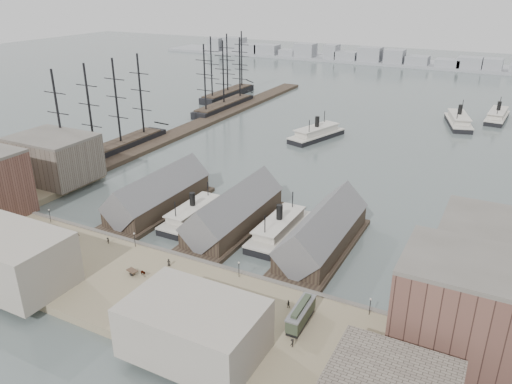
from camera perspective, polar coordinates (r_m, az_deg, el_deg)
The scene contains 37 objects.
ground at distance 127.50m, azimuth -6.31°, elevation -7.17°, with size 900.00×900.00×0.00m, color #495554.
quay at distance 113.60m, azimuth -12.00°, elevation -11.12°, with size 180.00×30.00×2.00m, color #7E7155.
seawall at distance 123.27m, azimuth -7.67°, elevation -7.77°, with size 180.00×1.20×2.30m, color #59544C.
west_wharf at distance 239.75m, azimuth -6.72°, elevation 7.62°, with size 10.00×220.00×1.60m, color #2D231C.
ferry_shed_west at distance 151.61m, azimuth -11.07°, elevation -0.41°, with size 14.00×42.00×12.60m.
ferry_shed_center at distance 137.95m, azimuth -2.53°, elevation -2.41°, with size 14.00×42.00×12.60m.
ferry_shed_east at distance 128.17m, azimuth 7.63°, elevation -4.70°, with size 14.00×42.00×12.60m.
warehouse_west_back at distance 180.29m, azimuth -22.06°, elevation 3.59°, with size 26.00×20.00×14.00m, color #60564C.
warehouse_east_front at distance 94.46m, azimuth 25.10°, elevation -13.12°, with size 30.00×18.00×19.00m, color brown.
warehouse_east_back at distance 118.85m, azimuth 26.86°, elevation -6.90°, with size 28.00×20.00×15.00m, color #60564C.
street_bldg_center at distance 92.28m, azimuth -7.10°, elevation -15.19°, with size 24.00×16.00×10.00m, color gray.
street_bldg_west at distance 123.32m, azimuth -26.84°, elevation -6.61°, with size 30.00×16.00×12.00m, color gray.
lamp_post_far_w at distance 148.86m, azimuth -22.54°, elevation -2.25°, with size 0.44×0.44×3.92m.
lamp_post_near_w at distance 128.74m, azimuth -13.73°, elevation -5.03°, with size 0.44×0.44×3.92m.
lamp_post_near_e at distance 113.10m, azimuth -1.97°, elevation -8.50°, with size 0.44×0.44×3.92m.
lamp_post_far_e at distance 103.96m, azimuth 12.93°, elevation -12.30°, with size 0.44×0.44×3.92m.
far_shore at distance 433.87m, azimuth 19.28°, elevation 13.84°, with size 500.00×40.00×15.72m.
ferry_docked_west at distance 144.60m, azimuth -7.20°, elevation -2.43°, with size 7.60×25.33×9.05m.
ferry_docked_east at distance 135.02m, azimuth 2.66°, elevation -4.13°, with size 8.08×26.94×9.62m.
ferry_open_near at distance 220.32m, azimuth 6.94°, elevation 6.68°, with size 17.40×30.80×10.54m.
ferry_open_mid at distance 258.09m, azimuth 22.13°, elevation 7.58°, with size 16.74×31.18×10.67m.
ferry_open_far at distance 275.64m, azimuth 25.85°, elevation 7.84°, with size 10.38×28.76×10.09m.
sailing_ship_near at distance 205.14m, azimuth -16.48°, elevation 4.72°, with size 8.98×61.83×36.90m.
sailing_ship_mid at distance 271.00m, azimuth -3.67°, elevation 9.90°, with size 8.72×50.38×35.84m.
sailing_ship_far at distance 301.59m, azimuth -3.24°, elevation 11.27°, with size 8.81×48.93×36.21m.
tram at distance 100.18m, azimuth 5.15°, elevation -13.82°, with size 3.03×10.51×3.71m.
horse_cart_left at distance 137.60m, azimuth -20.09°, elevation -4.80°, with size 4.87×3.19×1.72m.
horse_cart_center at distance 117.52m, azimuth -13.19°, elevation -8.94°, with size 4.96×2.20×1.55m.
horse_cart_right at distance 106.89m, azimuth -6.17°, elevation -11.90°, with size 4.72×1.87×1.73m.
pedestrian_0 at distance 152.72m, azimuth -26.33°, elevation -3.08°, with size 0.60×0.44×1.66m, color black.
pedestrian_1 at distance 134.01m, azimuth -24.26°, elevation -6.25°, with size 0.87×0.68×1.80m, color black.
pedestrian_2 at distance 132.95m, azimuth -16.57°, elevation -5.33°, with size 1.08×0.62×1.66m, color black.
pedestrian_3 at distance 123.53m, azimuth -20.97°, elevation -8.22°, with size 1.07×0.45×1.83m, color black.
pedestrian_4 at distance 119.76m, azimuth -9.94°, elevation -7.93°, with size 0.89×0.58×1.83m, color black.
pedestrian_5 at distance 112.89m, azimuth -10.94°, elevation -10.12°, with size 0.65×0.47×1.77m, color black.
pedestrian_6 at distance 104.72m, azimuth 3.69°, elevation -12.64°, with size 0.83×0.64×1.70m, color black.
pedestrian_7 at distance 95.27m, azimuth 4.16°, elevation -16.83°, with size 1.11×0.64×1.71m, color black.
Camera 1 is at (63.06, -90.61, 63.79)m, focal length 35.00 mm.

